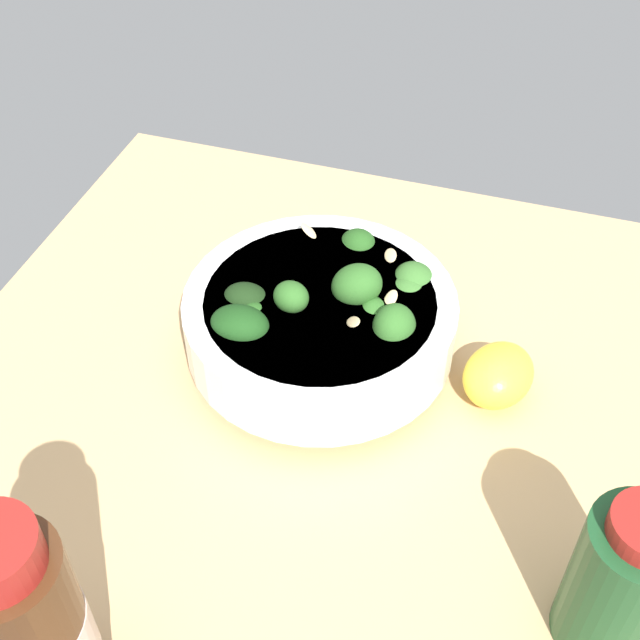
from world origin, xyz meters
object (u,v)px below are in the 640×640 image
lemon_wedge (498,375)px  bowl_of_broccoli (322,319)px  bottle_tall (623,583)px  bottle_short (32,634)px

lemon_wedge → bowl_of_broccoli: bearing=0.1°
lemon_wedge → bottle_tall: size_ratio=0.52×
lemon_wedge → bottle_tall: (-9.43, 17.39, 3.69)cm
bottle_tall → lemon_wedge: bearing=-61.5°
lemon_wedge → bottle_short: (20.54, 31.09, 5.73)cm
bowl_of_broccoli → lemon_wedge: size_ratio=3.33×
bowl_of_broccoli → bottle_tall: (-23.72, 17.35, 1.77)cm
bottle_short → bottle_tall: bearing=-155.4°
bottle_tall → bowl_of_broccoli: bearing=-36.2°
bottle_short → lemon_wedge: bearing=-123.4°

